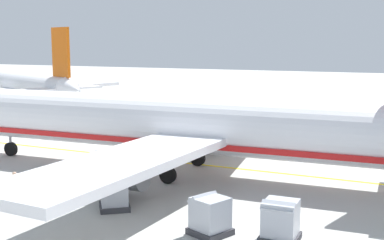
% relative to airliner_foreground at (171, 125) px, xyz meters
% --- Properties ---
extents(airliner_foreground, '(34.66, 41.71, 11.90)m').
position_rel_airliner_foreground_xyz_m(airliner_foreground, '(0.00, 0.00, 0.00)').
color(airliner_foreground, white).
rests_on(airliner_foreground, ground).
extents(airliner_mid_apron, '(30.21, 35.86, 10.84)m').
position_rel_airliner_foreground_xyz_m(airliner_mid_apron, '(24.39, 37.65, -0.30)').
color(airliner_mid_apron, white).
rests_on(airliner_mid_apron, ground).
extents(cargo_container_near, '(1.75, 1.75, 2.02)m').
position_rel_airliner_foreground_xyz_m(cargo_container_near, '(-9.07, -10.24, -2.43)').
color(cargo_container_near, '#333338').
rests_on(cargo_container_near, ground).
extents(cargo_container_mid, '(2.19, 2.19, 1.93)m').
position_rel_airliner_foreground_xyz_m(cargo_container_mid, '(-9.65, -6.98, -2.48)').
color(cargo_container_mid, '#333338').
rests_on(cargo_container_mid, ground).
extents(cargo_container_far, '(2.25, 2.25, 1.98)m').
position_rel_airliner_foreground_xyz_m(cargo_container_far, '(-8.41, -0.79, -2.45)').
color(cargo_container_far, '#333338').
rests_on(cargo_container_far, ground).
extents(crew_loader_left, '(0.63, 0.26, 1.77)m').
position_rel_airliner_foreground_xyz_m(crew_loader_left, '(-9.69, 5.07, -2.34)').
color(crew_loader_left, '#191E33').
rests_on(crew_loader_left, ground).
extents(apron_guide_line, '(0.30, 60.00, 0.01)m').
position_rel_airliner_foreground_xyz_m(apron_guide_line, '(3.04, -4.43, -3.39)').
color(apron_guide_line, yellow).
rests_on(apron_guide_line, ground).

